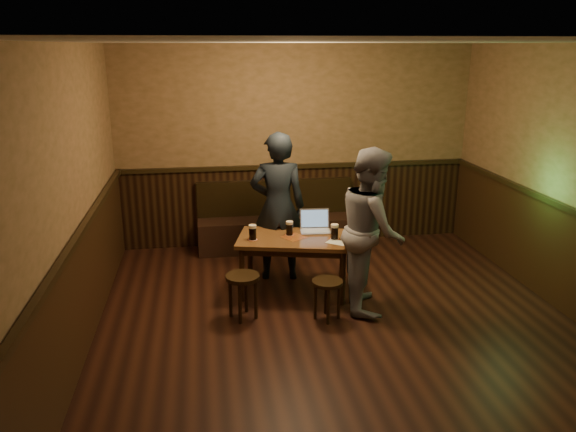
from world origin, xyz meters
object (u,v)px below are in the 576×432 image
at_px(pub_table, 294,245).
at_px(person_grey, 372,229).
at_px(stool_right, 327,288).
at_px(laptop, 315,226).
at_px(bench, 276,227).
at_px(person_suit, 278,207).
at_px(pint_mid, 289,228).
at_px(pint_right, 335,232).
at_px(stool_left, 243,284).
at_px(pint_left, 253,232).

xyz_separation_m(pub_table, person_grey, (0.76, -0.47, 0.30)).
distance_m(stool_right, person_grey, 0.80).
bearing_deg(person_grey, laptop, 46.50).
height_order(bench, person_suit, person_suit).
relative_size(pint_mid, person_grey, 0.10).
xyz_separation_m(stool_right, person_suit, (-0.35, 1.19, 0.56)).
bearing_deg(stool_right, person_suit, 106.59).
bearing_deg(person_grey, pint_right, 54.22).
height_order(pub_table, stool_left, pub_table).
bearing_deg(stool_right, pint_right, 70.65).
bearing_deg(pub_table, person_grey, -17.97).
xyz_separation_m(person_suit, person_grey, (0.89, -0.94, -0.02)).
height_order(stool_right, pint_right, pint_right).
relative_size(person_suit, person_grey, 1.03).
relative_size(stool_right, person_grey, 0.25).
bearing_deg(person_grey, pint_mid, 66.26).
relative_size(pub_table, stool_left, 2.89).
relative_size(laptop, person_grey, 0.21).
distance_m(pint_right, person_suit, 0.84).
bearing_deg(person_suit, pint_mid, 107.12).
xyz_separation_m(bench, stool_left, (-0.63, -2.09, 0.08)).
distance_m(bench, laptop, 1.43).
relative_size(stool_left, person_grey, 0.27).
relative_size(pint_left, person_grey, 0.10).
bearing_deg(stool_left, bench, 73.11).
height_order(bench, person_grey, person_grey).
bearing_deg(person_suit, laptop, 151.19).
xyz_separation_m(laptop, person_suit, (-0.40, 0.27, 0.17)).
bearing_deg(person_suit, stool_left, 68.89).
bearing_deg(pint_mid, person_suit, 101.70).
relative_size(pint_right, person_suit, 0.10).
distance_m(pint_right, person_grey, 0.49).
height_order(pub_table, person_grey, person_grey).
relative_size(pint_right, laptop, 0.48).
height_order(pint_left, person_grey, person_grey).
height_order(pub_table, person_suit, person_suit).
bearing_deg(pub_table, pint_mid, 130.93).
xyz_separation_m(bench, person_suit, (-0.12, -1.06, 0.60)).
bearing_deg(person_suit, stool_right, 112.00).
xyz_separation_m(stool_right, pint_mid, (-0.27, 0.80, 0.41)).
bearing_deg(stool_right, bench, 95.91).
height_order(pint_mid, laptop, laptop).
relative_size(pub_table, person_grey, 0.79).
bearing_deg(pint_left, bench, 72.98).
bearing_deg(bench, stool_right, -84.09).
bearing_deg(pint_left, person_suit, 53.94).
xyz_separation_m(stool_left, person_suit, (0.51, 1.03, 0.52)).
distance_m(bench, stool_left, 2.19).
distance_m(pint_mid, pint_right, 0.52).
xyz_separation_m(pint_right, person_suit, (-0.56, 0.60, 0.14)).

